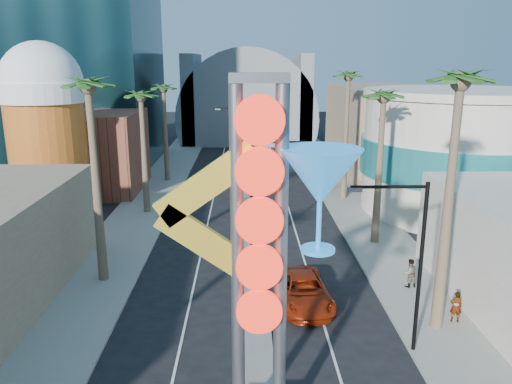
# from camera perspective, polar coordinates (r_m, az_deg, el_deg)

# --- Properties ---
(sidewalk_west) EXTENTS (5.00, 100.00, 0.15)m
(sidewalk_west) POSITION_cam_1_polar(r_m,az_deg,el_deg) (49.56, -11.81, -0.56)
(sidewalk_west) COLOR gray
(sidewalk_west) RESTS_ON ground
(sidewalk_east) EXTENTS (5.00, 100.00, 0.15)m
(sidewalk_east) POSITION_cam_1_polar(r_m,az_deg,el_deg) (49.73, 10.25, -0.42)
(sidewalk_east) COLOR gray
(sidewalk_east) RESTS_ON ground
(median) EXTENTS (1.60, 84.00, 0.15)m
(median) POSITION_cam_1_polar(r_m,az_deg,el_deg) (51.63, -0.80, 0.38)
(median) COLOR gray
(median) RESTS_ON ground
(brick_filler_west) EXTENTS (10.00, 10.00, 8.00)m
(brick_filler_west) POSITION_cam_1_polar(r_m,az_deg,el_deg) (53.12, -18.39, 4.36)
(brick_filler_west) COLOR brown
(brick_filler_west) RESTS_ON ground
(filler_east) EXTENTS (10.00, 20.00, 10.00)m
(filler_east) POSITION_cam_1_polar(r_m,az_deg,el_deg) (62.72, 13.99, 7.09)
(filler_east) COLOR #91725E
(filler_east) RESTS_ON ground
(beer_mug) EXTENTS (7.00, 7.00, 14.50)m
(beer_mug) POSITION_cam_1_polar(r_m,az_deg,el_deg) (45.43, -22.88, 7.23)
(beer_mug) COLOR #AE5217
(beer_mug) RESTS_ON ground
(turquoise_building) EXTENTS (16.60, 16.60, 10.60)m
(turquoise_building) POSITION_cam_1_polar(r_m,az_deg,el_deg) (46.51, 22.11, 4.21)
(turquoise_building) COLOR beige
(turquoise_building) RESTS_ON ground
(canopy) EXTENTS (22.00, 16.00, 22.00)m
(canopy) POSITION_cam_1_polar(r_m,az_deg,el_deg) (84.45, -1.04, 8.91)
(canopy) COLOR slate
(canopy) RESTS_ON ground
(neon_sign) EXTENTS (6.53, 2.60, 12.55)m
(neon_sign) POSITION_cam_1_polar(r_m,az_deg,el_deg) (16.03, 3.29, -5.62)
(neon_sign) COLOR gray
(neon_sign) RESTS_ON ground
(streetlight_0) EXTENTS (3.79, 0.25, 8.00)m
(streetlight_0) POSITION_cam_1_polar(r_m,az_deg,el_deg) (33.01, 0.43, 0.71)
(streetlight_0) COLOR black
(streetlight_0) RESTS_ON ground
(streetlight_1) EXTENTS (3.79, 0.25, 8.00)m
(streetlight_1) POSITION_cam_1_polar(r_m,az_deg,el_deg) (56.58, -1.43, 6.60)
(streetlight_1) COLOR black
(streetlight_1) RESTS_ON ground
(streetlight_2) EXTENTS (3.45, 0.25, 8.00)m
(streetlight_2) POSITION_cam_1_polar(r_m,az_deg,el_deg) (22.73, 17.28, -6.69)
(streetlight_2) COLOR black
(streetlight_2) RESTS_ON ground
(palm_1) EXTENTS (2.40, 2.40, 12.70)m
(palm_1) POSITION_cam_1_polar(r_m,az_deg,el_deg) (29.36, -18.56, 9.98)
(palm_1) COLOR brown
(palm_1) RESTS_ON ground
(palm_2) EXTENTS (2.40, 2.40, 11.20)m
(palm_2) POSITION_cam_1_polar(r_m,az_deg,el_deg) (43.01, -13.00, 9.84)
(palm_2) COLOR brown
(palm_2) RESTS_ON ground
(palm_3) EXTENTS (2.40, 2.40, 11.20)m
(palm_3) POSITION_cam_1_polar(r_m,az_deg,el_deg) (54.79, -10.51, 10.94)
(palm_3) COLOR brown
(palm_3) RESTS_ON ground
(palm_5) EXTENTS (2.40, 2.40, 13.20)m
(palm_5) POSITION_cam_1_polar(r_m,az_deg,el_deg) (24.01, 22.19, 9.83)
(palm_5) COLOR brown
(palm_5) RESTS_ON ground
(palm_6) EXTENTS (2.40, 2.40, 11.70)m
(palm_6) POSITION_cam_1_polar(r_m,az_deg,el_deg) (35.42, 14.34, 9.52)
(palm_6) COLOR brown
(palm_6) RESTS_ON ground
(palm_7) EXTENTS (2.40, 2.40, 12.70)m
(palm_7) POSITION_cam_1_polar(r_m,az_deg,el_deg) (47.02, 10.49, 11.99)
(palm_7) COLOR brown
(palm_7) RESTS_ON ground
(red_pickup) EXTENTS (3.05, 5.88, 1.59)m
(red_pickup) POSITION_cam_1_polar(r_m,az_deg,el_deg) (27.74, 5.46, -11.16)
(red_pickup) COLOR #9D260C
(red_pickup) RESTS_ON ground
(pedestrian_a) EXTENTS (0.64, 0.46, 1.64)m
(pedestrian_a) POSITION_cam_1_polar(r_m,az_deg,el_deg) (27.49, 21.87, -12.07)
(pedestrian_a) COLOR gray
(pedestrian_a) RESTS_ON sidewalk_east
(pedestrian_b) EXTENTS (0.94, 0.79, 1.71)m
(pedestrian_b) POSITION_cam_1_polar(r_m,az_deg,el_deg) (30.55, 17.15, -8.83)
(pedestrian_b) COLOR gray
(pedestrian_b) RESTS_ON sidewalk_east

